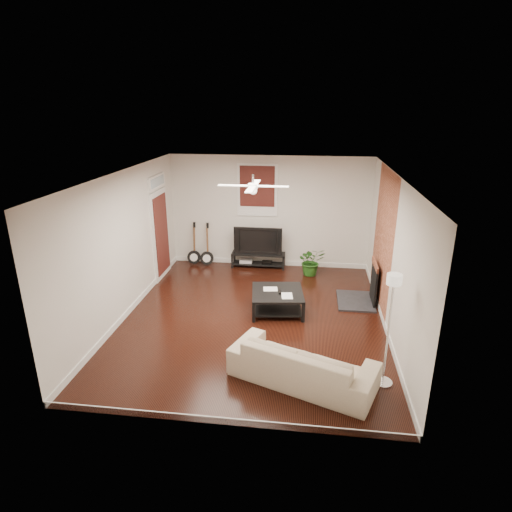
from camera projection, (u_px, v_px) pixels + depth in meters
The scene contains 14 objects.
room at pixel (253, 250), 7.90m from camera, with size 5.01×6.01×2.81m.
brick_accent at pixel (383, 240), 8.54m from camera, with size 0.02×2.20×2.80m, color brown.
fireplace at pixel (364, 282), 8.89m from camera, with size 0.80×1.10×0.92m, color black.
window_back at pixel (257, 190), 10.53m from camera, with size 1.00×0.06×1.30m, color black.
door_left at pixel (160, 226), 10.02m from camera, with size 0.08×1.00×2.50m, color white.
tv_stand at pixel (258, 260), 10.94m from camera, with size 1.35×0.36×0.38m, color black.
tv at pixel (258, 240), 10.77m from camera, with size 1.21×0.16×0.70m, color black.
coffee_table at pixel (277, 301), 8.60m from camera, with size 1.01×1.01×0.42m, color black.
sofa at pixel (303, 363), 6.36m from camera, with size 2.17×0.85×0.63m, color #C0AA90.
floor_lamp at pixel (388, 331), 6.12m from camera, with size 0.29×0.29×1.77m, color silver, non-canonical shape.
potted_plant at pixel (311, 261), 10.38m from camera, with size 0.64×0.55×0.71m, color #215518.
guitar_left at pixel (193, 244), 10.99m from camera, with size 0.34×0.24×1.11m, color black, non-canonical shape.
guitar_right at pixel (206, 245), 10.92m from camera, with size 0.34×0.24×1.11m, color black, non-canonical shape.
ceiling_fan at pixel (253, 186), 7.50m from camera, with size 1.24×1.24×0.32m, color white, non-canonical shape.
Camera 1 is at (1.01, -7.41, 3.96)m, focal length 29.97 mm.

